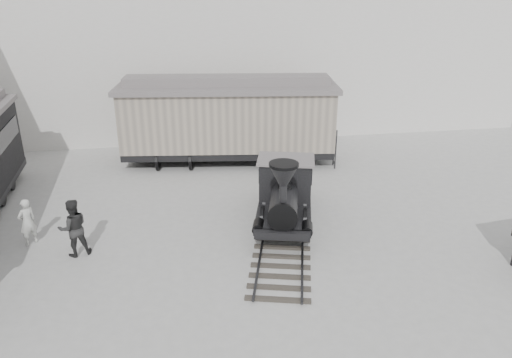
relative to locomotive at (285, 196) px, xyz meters
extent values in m
plane|color=#9E9E9B|center=(-1.41, -4.06, -1.08)|extent=(90.00, 90.00, 0.00)
cube|color=silver|center=(-1.41, 10.94, 4.42)|extent=(34.00, 2.40, 11.00)
cube|color=#2B2725|center=(-0.17, -0.63, -1.01)|extent=(3.83, 8.46, 0.14)
cube|color=#2D2D30|center=(-0.79, -0.47, -0.96)|extent=(2.16, 8.03, 0.05)
cube|color=#2D2D30|center=(0.46, -0.80, -0.96)|extent=(2.16, 8.03, 0.05)
cylinder|color=black|center=(-0.96, -0.89, -0.44)|extent=(0.35, 0.98, 0.99)
cylinder|color=black|center=(0.40, -1.25, -0.44)|extent=(0.35, 0.98, 0.99)
cylinder|color=black|center=(-0.66, 0.24, -0.44)|extent=(0.35, 0.98, 0.99)
cylinder|color=black|center=(0.70, -0.11, -0.44)|extent=(0.35, 0.98, 0.99)
cube|color=black|center=(-0.13, -0.50, -0.33)|extent=(2.56, 3.59, 0.25)
cylinder|color=black|center=(-0.29, -1.11, 0.24)|extent=(1.39, 2.23, 0.90)
cylinder|color=black|center=(-0.49, -1.90, 0.94)|extent=(0.29, 0.29, 0.54)
cone|color=black|center=(-0.49, -1.90, 1.53)|extent=(1.05, 1.05, 0.63)
sphere|color=black|center=(-0.20, -0.76, 0.67)|extent=(0.47, 0.47, 0.47)
cube|color=black|center=(0.07, 0.28, 0.49)|extent=(2.00, 1.62, 1.39)
cube|color=slate|center=(0.07, 0.28, 1.22)|extent=(2.22, 1.84, 0.07)
cube|color=black|center=(0.48, 1.85, -0.01)|extent=(2.02, 2.15, 0.81)
cylinder|color=black|center=(-3.62, 7.03, -0.66)|extent=(2.20, 1.11, 0.84)
cylinder|color=black|center=(1.20, 6.41, -0.66)|extent=(2.20, 1.11, 0.84)
cube|color=black|center=(-1.21, 6.72, -0.45)|extent=(9.76, 3.83, 0.32)
cube|color=gray|center=(-1.21, 6.72, 1.03)|extent=(9.77, 3.93, 2.64)
cube|color=slate|center=(-1.21, 6.72, 2.46)|extent=(10.13, 4.28, 0.21)
cube|color=slate|center=(-1.21, 6.72, 2.75)|extent=(9.17, 2.41, 0.38)
imported|color=silver|center=(-8.47, -0.05, -0.29)|extent=(0.68, 0.67, 1.59)
imported|color=#292929|center=(-6.88, -0.99, -0.14)|extent=(1.09, 0.96, 1.87)
camera|label=1|loc=(-3.56, -15.36, 7.02)|focal=35.00mm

